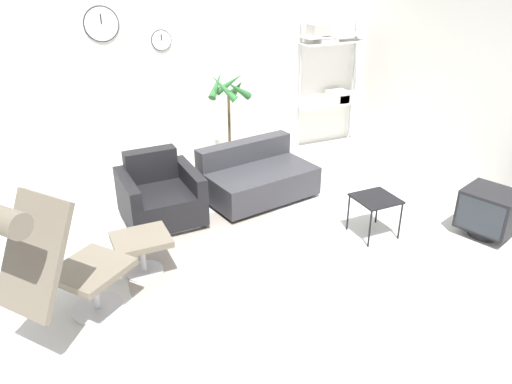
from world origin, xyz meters
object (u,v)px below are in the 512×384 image
at_px(lounge_chair, 49,256).
at_px(potted_plant, 229,124).
at_px(ottoman, 142,245).
at_px(armchair_red, 160,198).
at_px(shelf_unit, 332,68).
at_px(couch_low, 257,178).
at_px(crt_television, 489,212).
at_px(side_table, 376,202).

height_order(lounge_chair, potted_plant, potted_plant).
relative_size(ottoman, potted_plant, 0.37).
distance_m(armchair_red, shelf_unit, 3.45).
xyz_separation_m(lounge_chair, potted_plant, (2.42, 2.42, -0.03)).
distance_m(lounge_chair, shelf_unit, 5.14).
relative_size(armchair_red, couch_low, 0.60).
xyz_separation_m(ottoman, potted_plant, (1.64, 1.83, 0.41)).
xyz_separation_m(crt_television, shelf_unit, (-0.05, 3.11, 0.93)).
bearing_deg(shelf_unit, lounge_chair, -146.24).
xyz_separation_m(ottoman, couch_low, (1.67, 1.04, -0.06)).
height_order(lounge_chair, armchair_red, lounge_chair).
height_order(side_table, potted_plant, potted_plant).
height_order(ottoman, couch_low, couch_low).
bearing_deg(potted_plant, armchair_red, -143.78).
relative_size(ottoman, side_table, 1.18).
relative_size(lounge_chair, couch_low, 0.92).
distance_m(side_table, potted_plant, 2.32).
bearing_deg(side_table, shelf_unit, 67.75).
bearing_deg(shelf_unit, side_table, -112.25).
height_order(ottoman, side_table, side_table).
distance_m(armchair_red, crt_television, 3.58).
bearing_deg(armchair_red, side_table, 145.97).
xyz_separation_m(lounge_chair, side_table, (3.20, 0.26, -0.35)).
bearing_deg(side_table, ottoman, 172.25).
relative_size(couch_low, potted_plant, 1.01).
height_order(side_table, shelf_unit, shelf_unit).
bearing_deg(crt_television, couch_low, 25.34).
distance_m(ottoman, side_table, 2.45).
bearing_deg(shelf_unit, crt_television, -89.16).
height_order(ottoman, shelf_unit, shelf_unit).
distance_m(ottoman, crt_television, 3.63).
relative_size(lounge_chair, side_table, 2.98).
bearing_deg(crt_television, armchair_red, 40.76).
height_order(lounge_chair, couch_low, lounge_chair).
bearing_deg(potted_plant, side_table, -70.10).
bearing_deg(potted_plant, shelf_unit, 12.99).
bearing_deg(potted_plant, crt_television, -54.90).
relative_size(lounge_chair, ottoman, 2.52).
bearing_deg(lounge_chair, side_table, 57.53).
relative_size(lounge_chair, armchair_red, 1.54).
xyz_separation_m(side_table, shelf_unit, (1.06, 2.59, 0.82)).
height_order(potted_plant, shelf_unit, shelf_unit).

